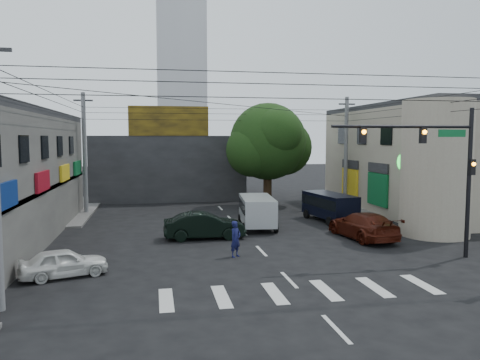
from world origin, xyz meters
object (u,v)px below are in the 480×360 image
object	(u,v)px
utility_pole_far_right	(346,152)
dark_sedan	(204,226)
utility_pole_far_left	(85,154)
traffic_gantry	(438,158)
navy_van	(330,208)
street_tree	(268,142)
silver_minivan	(257,213)
maroon_sedan	(363,225)
traffic_officer	(236,239)
white_compact	(64,263)

from	to	relation	value
utility_pole_far_right	dark_sedan	xyz separation A→B (m)	(-13.06, -10.49, -3.84)
utility_pole_far_left	utility_pole_far_right	distance (m)	21.00
traffic_gantry	dark_sedan	xyz separation A→B (m)	(-10.38, 6.52, -4.07)
navy_van	street_tree	bearing A→B (deg)	10.73
silver_minivan	utility_pole_far_left	bearing A→B (deg)	61.58
utility_pole_far_right	navy_van	size ratio (longest dim) A/B	1.81
maroon_sedan	traffic_officer	bearing A→B (deg)	13.03
utility_pole_far_left	traffic_officer	size ratio (longest dim) A/B	5.21
street_tree	navy_van	bearing A→B (deg)	-70.74
dark_sedan	traffic_officer	world-z (taller)	traffic_officer
utility_pole_far_left	dark_sedan	bearing A→B (deg)	-52.86
street_tree	utility_pole_far_left	distance (m)	14.56
dark_sedan	white_compact	xyz separation A→B (m)	(-6.55, -6.39, -0.16)
maroon_sedan	navy_van	world-z (taller)	navy_van
white_compact	navy_van	xyz separation A→B (m)	(15.71, 10.41, 0.37)
street_tree	silver_minivan	bearing A→B (deg)	-107.91
utility_pole_far_left	silver_minivan	distance (m)	14.51
utility_pole_far_left	utility_pole_far_right	bearing A→B (deg)	0.00
traffic_gantry	street_tree	bearing A→B (deg)	101.99
silver_minivan	navy_van	bearing A→B (deg)	-69.57
traffic_gantry	maroon_sedan	distance (m)	6.51
street_tree	utility_pole_far_right	size ratio (longest dim) A/B	0.95
street_tree	traffic_officer	distance (m)	17.44
utility_pole_far_right	traffic_officer	bearing A→B (deg)	-128.84
dark_sedan	white_compact	size ratio (longest dim) A/B	1.22
traffic_gantry	silver_minivan	world-z (taller)	traffic_gantry
utility_pole_far_left	maroon_sedan	world-z (taller)	utility_pole_far_left
white_compact	maroon_sedan	world-z (taller)	maroon_sedan
utility_pole_far_right	maroon_sedan	distance (m)	13.35
street_tree	traffic_officer	bearing A→B (deg)	-109.08
silver_minivan	traffic_officer	size ratio (longest dim) A/B	2.74
street_tree	traffic_officer	world-z (taller)	street_tree
street_tree	dark_sedan	distance (m)	14.04
street_tree	utility_pole_far_right	distance (m)	6.63
navy_van	traffic_gantry	bearing A→B (deg)	178.06
maroon_sedan	navy_van	xyz separation A→B (m)	(0.19, 5.66, 0.21)
silver_minivan	maroon_sedan	bearing A→B (deg)	-122.86
traffic_gantry	navy_van	bearing A→B (deg)	96.59
dark_sedan	maroon_sedan	world-z (taller)	maroon_sedan
dark_sedan	navy_van	size ratio (longest dim) A/B	0.91
navy_van	dark_sedan	bearing A→B (deg)	105.20
dark_sedan	utility_pole_far_right	bearing A→B (deg)	-51.58
street_tree	traffic_gantry	bearing A→B (deg)	-78.01
street_tree	silver_minivan	xyz separation A→B (m)	(-2.87, -8.89, -4.47)
dark_sedan	silver_minivan	size ratio (longest dim) A/B	0.96
navy_van	traffic_officer	world-z (taller)	navy_van
dark_sedan	traffic_officer	size ratio (longest dim) A/B	2.63
utility_pole_far_right	dark_sedan	bearing A→B (deg)	-141.23
silver_minivan	traffic_officer	bearing A→B (deg)	165.22
utility_pole_far_right	silver_minivan	distance (m)	12.77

